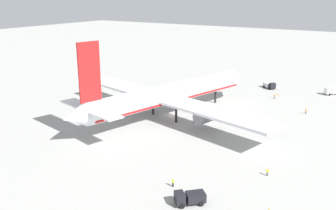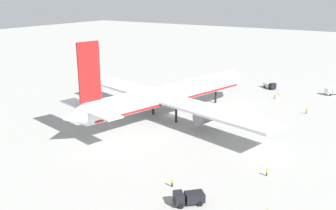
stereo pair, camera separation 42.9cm
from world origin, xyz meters
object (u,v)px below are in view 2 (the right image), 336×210
Objects in this scene: service_truck_0 at (270,85)px; traffic_cone_1 at (278,94)px; ground_worker_0 at (267,172)px; traffic_cone_2 at (101,87)px; service_truck_1 at (332,91)px; service_truck_2 at (189,197)px; traffic_cone_0 at (279,95)px; ground_worker_4 at (172,182)px; ground_worker_2 at (275,96)px; ground_worker_3 at (306,111)px; airliner at (168,95)px.

service_truck_0 is 10.51× the size of traffic_cone_1.
traffic_cone_1 is at bearing -141.90° from service_truck_0.
ground_worker_0 is 3.04× the size of traffic_cone_1.
traffic_cone_1 is 1.00× the size of traffic_cone_2.
traffic_cone_1 is (-10.29, 16.88, -1.11)m from service_truck_1.
ground_worker_0 reaches higher than traffic_cone_2.
traffic_cone_0 is at bearing 6.24° from service_truck_2.
traffic_cone_0 is (64.35, 17.19, -0.57)m from ground_worker_0.
traffic_cone_1 is at bearing 121.37° from service_truck_1.
ground_worker_4 is 3.19× the size of traffic_cone_1.
traffic_cone_0 is (5.62, 0.31, -0.62)m from ground_worker_2.
ground_worker_3 is (46.94, 3.32, 0.06)m from ground_worker_0.
service_truck_2 is 77.23m from ground_worker_2.
ground_worker_4 is at bearing -128.12° from traffic_cone_2.
traffic_cone_2 is at bearing 97.39° from ground_worker_3.
ground_worker_4 reaches higher than traffic_cone_0.
ground_worker_2 is 17.96m from ground_worker_3.
airliner is 49.00m from traffic_cone_1.
ground_worker_2 is at bearing 136.80° from service_truck_1.
ground_worker_3 is at bearing -53.10° from airliner.
ground_worker_0 is at bearing -24.42° from service_truck_2.
airliner is at bearing 164.29° from service_truck_0.
ground_worker_3 is at bearing -142.03° from traffic_cone_1.
ground_worker_3 is (25.77, -34.32, -6.07)m from airliner.
ground_worker_3 is (-25.47, -19.91, -0.40)m from service_truck_0.
service_truck_2 reaches higher than ground_worker_3.
airliner is 44.99× the size of ground_worker_0.
ground_worker_3 is at bearing 175.18° from service_truck_1.
traffic_cone_1 is (44.28, -19.87, -6.70)m from airliner.
traffic_cone_2 is (55.08, 71.23, -1.02)m from service_truck_2.
service_truck_2 is 10.06× the size of traffic_cone_0.
ground_worker_0 is 67.83m from traffic_cone_1.
airliner reaches higher than traffic_cone_2.
ground_worker_4 is at bearing 171.75° from service_truck_1.
traffic_cone_0 is at bearing -152.20° from traffic_cone_1.
service_truck_1 is 28.91m from ground_worker_3.
traffic_cone_0 is (43.17, -20.45, -6.70)m from airliner.
ground_worker_3 is 1.01× the size of ground_worker_4.
service_truck_0 reaches higher than ground_worker_3.
ground_worker_4 is at bearing 57.25° from service_truck_2.
ground_worker_0 is 3.04× the size of traffic_cone_2.
ground_worker_3 reaches higher than ground_worker_2.
service_truck_1 is 10.63× the size of traffic_cone_1.
service_truck_0 is 0.99× the size of service_truck_1.
ground_worker_0 is at bearing -179.33° from service_truck_1.
traffic_cone_0 is (-8.06, -6.04, -1.03)m from service_truck_0.
ground_worker_0 reaches higher than traffic_cone_1.
service_truck_2 is at bearing -170.55° from service_truck_0.
ground_worker_0 is 19.98m from ground_worker_4.
ground_worker_3 is 76.73m from traffic_cone_2.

